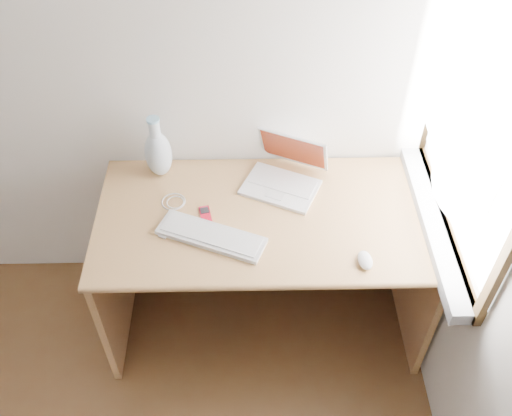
{
  "coord_description": "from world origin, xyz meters",
  "views": [
    {
      "loc": [
        0.92,
        -0.3,
        2.55
      ],
      "look_at": [
        0.95,
        1.35,
        0.84
      ],
      "focal_mm": 40.0,
      "sensor_mm": 36.0,
      "label": 1
    }
  ],
  "objects_px": {
    "external_keyboard": "(211,236)",
    "vase": "(158,152)",
    "laptop": "(280,174)",
    "desk": "(265,234)"
  },
  "relations": [
    {
      "from": "laptop",
      "to": "desk",
      "type": "bearing_deg",
      "value": -95.26
    },
    {
      "from": "laptop",
      "to": "vase",
      "type": "bearing_deg",
      "value": -162.63
    },
    {
      "from": "vase",
      "to": "external_keyboard",
      "type": "bearing_deg",
      "value": -58.44
    },
    {
      "from": "laptop",
      "to": "external_keyboard",
      "type": "xyz_separation_m",
      "value": [
        -0.3,
        -0.33,
        -0.04
      ]
    },
    {
      "from": "laptop",
      "to": "external_keyboard",
      "type": "relative_size",
      "value": 0.82
    },
    {
      "from": "external_keyboard",
      "to": "vase",
      "type": "height_order",
      "value": "vase"
    },
    {
      "from": "desk",
      "to": "laptop",
      "type": "height_order",
      "value": "laptop"
    },
    {
      "from": "vase",
      "to": "desk",
      "type": "bearing_deg",
      "value": -21.32
    },
    {
      "from": "desk",
      "to": "external_keyboard",
      "type": "distance_m",
      "value": 0.39
    },
    {
      "from": "external_keyboard",
      "to": "vase",
      "type": "relative_size",
      "value": 1.51
    }
  ]
}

